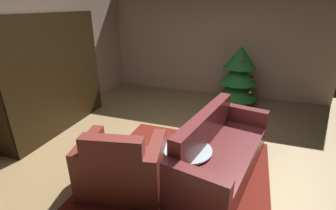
% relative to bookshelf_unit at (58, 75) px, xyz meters
% --- Properties ---
extents(ground_plane, '(7.45, 7.45, 0.00)m').
position_rel_bookshelf_unit_xyz_m(ground_plane, '(2.41, -0.40, -0.98)').
color(ground_plane, '#92764D').
extents(wall_back, '(5.42, 0.06, 2.59)m').
position_rel_bookshelf_unit_xyz_m(wall_back, '(2.41, 2.73, 0.31)').
color(wall_back, tan).
rests_on(wall_back, ground).
extents(wall_left, '(0.06, 6.33, 2.59)m').
position_rel_bookshelf_unit_xyz_m(wall_left, '(-0.27, -0.40, 0.31)').
color(wall_left, tan).
rests_on(wall_left, ground).
extents(area_rug, '(2.31, 2.33, 0.01)m').
position_rel_bookshelf_unit_xyz_m(area_rug, '(2.53, -0.69, -0.98)').
color(area_rug, maroon).
rests_on(area_rug, ground).
extents(bookshelf_unit, '(0.39, 2.17, 2.04)m').
position_rel_bookshelf_unit_xyz_m(bookshelf_unit, '(0.00, 0.00, 0.00)').
color(bookshelf_unit, black).
rests_on(bookshelf_unit, ground).
extents(armchair_red, '(1.11, 0.91, 0.88)m').
position_rel_bookshelf_unit_xyz_m(armchair_red, '(1.92, -1.22, -0.67)').
color(armchair_red, maroon).
rests_on(armchair_red, ground).
extents(couch_red, '(1.14, 2.10, 0.85)m').
position_rel_bookshelf_unit_xyz_m(couch_red, '(3.01, -0.51, -0.69)').
color(couch_red, maroon).
rests_on(couch_red, ground).
extents(coffee_table, '(0.63, 0.63, 0.43)m').
position_rel_bookshelf_unit_xyz_m(coffee_table, '(2.62, -0.75, -0.60)').
color(coffee_table, black).
rests_on(coffee_table, ground).
extents(book_stack_on_table, '(0.21, 0.15, 0.09)m').
position_rel_bookshelf_unit_xyz_m(book_stack_on_table, '(2.65, -0.80, -0.51)').
color(book_stack_on_table, '#448458').
rests_on(book_stack_on_table, coffee_table).
extents(bottle_on_table, '(0.07, 0.07, 0.28)m').
position_rel_bookshelf_unit_xyz_m(bottle_on_table, '(2.47, -0.84, -0.44)').
color(bottle_on_table, '#5F2913').
rests_on(bottle_on_table, coffee_table).
extents(decorated_tree, '(0.91, 0.91, 1.32)m').
position_rel_bookshelf_unit_xyz_m(decorated_tree, '(3.03, 2.14, -0.30)').
color(decorated_tree, brown).
rests_on(decorated_tree, ground).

